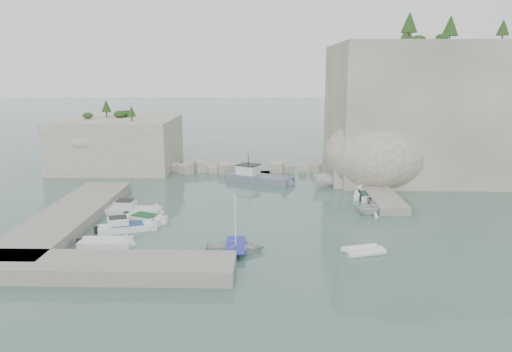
{
  "coord_description": "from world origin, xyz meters",
  "views": [
    {
      "loc": [
        1.24,
        -44.29,
        13.91
      ],
      "look_at": [
        0.0,
        6.0,
        3.0
      ],
      "focal_mm": 35.0,
      "sensor_mm": 36.0,
      "label": 1
    }
  ],
  "objects_px": {
    "motorboat_c": "(145,221)",
    "rowboat": "(236,251)",
    "work_boat": "(260,182)",
    "tender_east_d": "(333,186)",
    "tender_east_c": "(362,196)",
    "tender_east_b": "(366,199)",
    "motorboat_d": "(127,230)",
    "motorboat_b": "(134,213)",
    "motorboat_e": "(106,246)",
    "tender_east_a": "(370,214)",
    "inflatable_dinghy": "(363,253)"
  },
  "relations": [
    {
      "from": "motorboat_e",
      "to": "tender_east_a",
      "type": "xyz_separation_m",
      "value": [
        22.87,
        9.49,
        0.0
      ]
    },
    {
      "from": "inflatable_dinghy",
      "to": "motorboat_b",
      "type": "bearing_deg",
      "value": 135.28
    },
    {
      "from": "tender_east_b",
      "to": "motorboat_d",
      "type": "bearing_deg",
      "value": 118.87
    },
    {
      "from": "motorboat_d",
      "to": "tender_east_c",
      "type": "xyz_separation_m",
      "value": [
        22.82,
        12.71,
        0.0
      ]
    },
    {
      "from": "motorboat_c",
      "to": "rowboat",
      "type": "height_order",
      "value": "rowboat"
    },
    {
      "from": "tender_east_c",
      "to": "work_boat",
      "type": "relative_size",
      "value": 0.54
    },
    {
      "from": "tender_east_d",
      "to": "work_boat",
      "type": "height_order",
      "value": "work_boat"
    },
    {
      "from": "rowboat",
      "to": "tender_east_d",
      "type": "xyz_separation_m",
      "value": [
        10.29,
        22.39,
        0.0
      ]
    },
    {
      "from": "inflatable_dinghy",
      "to": "tender_east_c",
      "type": "xyz_separation_m",
      "value": [
        3.19,
        17.64,
        0.0
      ]
    },
    {
      "from": "rowboat",
      "to": "tender_east_c",
      "type": "xyz_separation_m",
      "value": [
        13.0,
        17.55,
        0.0
      ]
    },
    {
      "from": "rowboat",
      "to": "motorboat_d",
      "type": "bearing_deg",
      "value": 61.48
    },
    {
      "from": "rowboat",
      "to": "work_boat",
      "type": "distance_m",
      "value": 24.2
    },
    {
      "from": "motorboat_b",
      "to": "motorboat_d",
      "type": "bearing_deg",
      "value": -78.11
    },
    {
      "from": "tender_east_c",
      "to": "motorboat_e",
      "type": "bearing_deg",
      "value": 138.84
    },
    {
      "from": "motorboat_c",
      "to": "tender_east_b",
      "type": "bearing_deg",
      "value": 45.45
    },
    {
      "from": "tender_east_a",
      "to": "motorboat_c",
      "type": "bearing_deg",
      "value": 87.25
    },
    {
      "from": "work_boat",
      "to": "tender_east_d",
      "type": "bearing_deg",
      "value": 15.21
    },
    {
      "from": "inflatable_dinghy",
      "to": "work_boat",
      "type": "bearing_deg",
      "value": 90.82
    },
    {
      "from": "motorboat_c",
      "to": "work_boat",
      "type": "bearing_deg",
      "value": 81.85
    },
    {
      "from": "motorboat_c",
      "to": "rowboat",
      "type": "xyz_separation_m",
      "value": [
        8.93,
        -7.59,
        0.0
      ]
    },
    {
      "from": "motorboat_e",
      "to": "tender_east_a",
      "type": "distance_m",
      "value": 24.77
    },
    {
      "from": "tender_east_b",
      "to": "tender_east_d",
      "type": "relative_size",
      "value": 0.81
    },
    {
      "from": "inflatable_dinghy",
      "to": "rowboat",
      "type": "bearing_deg",
      "value": 161.3
    },
    {
      "from": "rowboat",
      "to": "tender_east_c",
      "type": "bearing_deg",
      "value": -38.78
    },
    {
      "from": "motorboat_c",
      "to": "tender_east_a",
      "type": "relative_size",
      "value": 1.39
    },
    {
      "from": "motorboat_e",
      "to": "tender_east_b",
      "type": "bearing_deg",
      "value": 30.22
    },
    {
      "from": "motorboat_b",
      "to": "tender_east_b",
      "type": "xyz_separation_m",
      "value": [
        23.85,
        6.13,
        0.0
      ]
    },
    {
      "from": "motorboat_b",
      "to": "tender_east_a",
      "type": "distance_m",
      "value": 23.1
    },
    {
      "from": "inflatable_dinghy",
      "to": "tender_east_a",
      "type": "xyz_separation_m",
      "value": [
        2.61,
        10.54,
        0.0
      ]
    },
    {
      "from": "motorboat_d",
      "to": "motorboat_b",
      "type": "height_order",
      "value": "same"
    },
    {
      "from": "rowboat",
      "to": "tender_east_c",
      "type": "relative_size",
      "value": 0.9
    },
    {
      "from": "tender_east_c",
      "to": "tender_east_b",
      "type": "bearing_deg",
      "value": -158.56
    },
    {
      "from": "tender_east_b",
      "to": "tender_east_c",
      "type": "xyz_separation_m",
      "value": [
        -0.18,
        1.27,
        0.0
      ]
    },
    {
      "from": "tender_east_b",
      "to": "tender_east_c",
      "type": "bearing_deg",
      "value": 10.32
    },
    {
      "from": "motorboat_d",
      "to": "motorboat_b",
      "type": "bearing_deg",
      "value": 79.36
    },
    {
      "from": "motorboat_c",
      "to": "work_boat",
      "type": "distance_m",
      "value": 19.56
    },
    {
      "from": "rowboat",
      "to": "tender_east_c",
      "type": "distance_m",
      "value": 21.84
    },
    {
      "from": "motorboat_b",
      "to": "motorboat_e",
      "type": "xyz_separation_m",
      "value": [
        0.22,
        -9.2,
        0.0
      ]
    },
    {
      "from": "motorboat_c",
      "to": "inflatable_dinghy",
      "type": "height_order",
      "value": "motorboat_c"
    },
    {
      "from": "inflatable_dinghy",
      "to": "motorboat_d",
      "type": "bearing_deg",
      "value": 147.73
    },
    {
      "from": "motorboat_e",
      "to": "work_boat",
      "type": "xyz_separation_m",
      "value": [
        11.93,
        23.2,
        0.0
      ]
    },
    {
      "from": "tender_east_a",
      "to": "tender_east_c",
      "type": "xyz_separation_m",
      "value": [
        0.58,
        7.11,
        0.0
      ]
    },
    {
      "from": "inflatable_dinghy",
      "to": "work_boat",
      "type": "height_order",
      "value": "work_boat"
    },
    {
      "from": "motorboat_d",
      "to": "tender_east_c",
      "type": "relative_size",
      "value": 1.1
    },
    {
      "from": "motorboat_b",
      "to": "rowboat",
      "type": "height_order",
      "value": "motorboat_b"
    },
    {
      "from": "motorboat_e",
      "to": "rowboat",
      "type": "xyz_separation_m",
      "value": [
        10.45,
        -0.95,
        0.0
      ]
    },
    {
      "from": "motorboat_d",
      "to": "work_boat",
      "type": "xyz_separation_m",
      "value": [
        11.29,
        19.31,
        0.0
      ]
    },
    {
      "from": "motorboat_b",
      "to": "tender_east_c",
      "type": "bearing_deg",
      "value": 20.1
    },
    {
      "from": "motorboat_c",
      "to": "rowboat",
      "type": "bearing_deg",
      "value": -16.39
    },
    {
      "from": "inflatable_dinghy",
      "to": "tender_east_c",
      "type": "distance_m",
      "value": 17.93
    }
  ]
}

